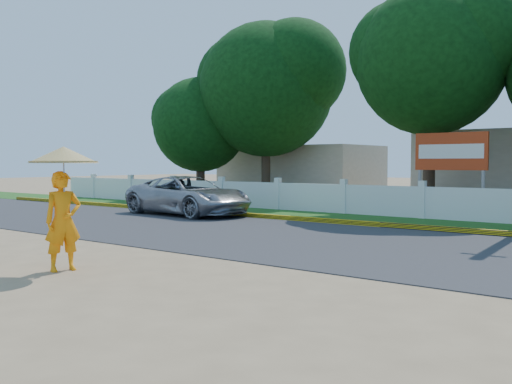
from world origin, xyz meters
The scene contains 10 objects.
ground centered at (0.00, 0.00, 0.00)m, with size 120.00×120.00×0.00m, color #9E8460.
road centered at (0.00, 4.50, 0.01)m, with size 60.00×7.00×0.02m, color #38383A.
grass_verge centered at (0.00, 9.75, 0.01)m, with size 60.00×3.50×0.03m, color #2D601E.
curb centered at (0.00, 8.05, 0.08)m, with size 40.00×0.18×0.16m, color yellow.
fence centered at (0.00, 11.20, 0.55)m, with size 40.00×0.10×1.10m, color silver.
building_far centered at (-10.00, 19.00, 1.40)m, with size 8.00×5.00×2.80m, color #B7AD99.
vehicle centered at (-7.31, 7.43, 0.71)m, with size 2.35×5.10×1.42m, color #94959B.
monk_with_parasol centered at (-1.52, -1.59, 1.43)m, with size 1.21×1.21×2.20m.
billboard centered at (0.56, 12.30, 2.14)m, with size 2.50×0.13×2.95m.
tree_row centered at (1.98, 14.37, 5.15)m, with size 33.24×7.54×9.03m.
Camera 1 is at (7.29, -7.44, 1.92)m, focal length 40.00 mm.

